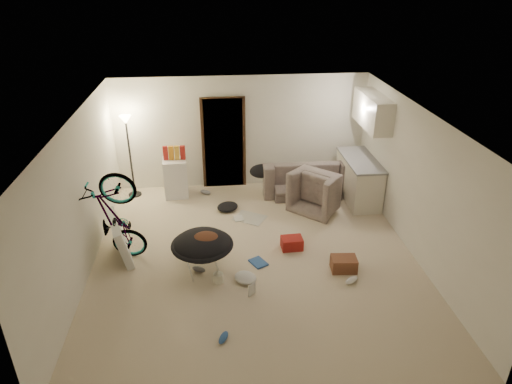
{
  "coord_description": "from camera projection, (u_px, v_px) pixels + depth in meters",
  "views": [
    {
      "loc": [
        -0.65,
        -6.58,
        4.52
      ],
      "look_at": [
        0.08,
        0.6,
        0.96
      ],
      "focal_mm": 32.0,
      "sensor_mm": 36.0,
      "label": 1
    }
  ],
  "objects": [
    {
      "name": "snack_box_1",
      "position": [
        171.0,
        153.0,
        9.63
      ],
      "size": [
        0.11,
        0.09,
        0.3
      ],
      "primitive_type": "cube",
      "rotation": [
        0.0,
        0.0,
        -0.17
      ],
      "color": "orange",
      "rests_on": "mini_fridge"
    },
    {
      "name": "door_trim",
      "position": [
        224.0,
        144.0,
        10.07
      ],
      "size": [
        0.97,
        0.04,
        2.1
      ],
      "primitive_type": "cube",
      "color": "#372113",
      "rests_on": "floor"
    },
    {
      "name": "wall_back",
      "position": [
        241.0,
        132.0,
        10.07
      ],
      "size": [
        5.5,
        0.02,
        2.5
      ],
      "primitive_type": "cube",
      "color": "white",
      "rests_on": "floor"
    },
    {
      "name": "mini_fridge",
      "position": [
        176.0,
        178.0,
        9.89
      ],
      "size": [
        0.53,
        0.53,
        0.85
      ],
      "primitive_type": "cube",
      "rotation": [
        0.0,
        0.0,
        0.07
      ],
      "color": "white",
      "rests_on": "floor"
    },
    {
      "name": "floor_lamp",
      "position": [
        128.0,
        139.0,
        9.5
      ],
      "size": [
        0.28,
        0.28,
        1.81
      ],
      "color": "black",
      "rests_on": "floor"
    },
    {
      "name": "clothes_lump_b",
      "position": [
        228.0,
        207.0,
        9.44
      ],
      "size": [
        0.6,
        0.59,
        0.14
      ],
      "primitive_type": "ellipsoid",
      "rotation": [
        0.0,
        0.0,
        0.66
      ],
      "color": "black",
      "rests_on": "floor"
    },
    {
      "name": "sofa",
      "position": [
        305.0,
        180.0,
        10.12
      ],
      "size": [
        1.89,
        0.75,
        0.55
      ],
      "primitive_type": "imported",
      "rotation": [
        0.0,
        0.0,
        3.14
      ],
      "color": "#343B34",
      "rests_on": "floor"
    },
    {
      "name": "wall_front",
      "position": [
        284.0,
        321.0,
        4.7
      ],
      "size": [
        5.5,
        0.02,
        2.5
      ],
      "primitive_type": "cube",
      "color": "white",
      "rests_on": "floor"
    },
    {
      "name": "floor",
      "position": [
        255.0,
        257.0,
        7.94
      ],
      "size": [
        5.5,
        6.0,
        0.02
      ],
      "primitive_type": "cube",
      "color": "beige",
      "rests_on": "ground"
    },
    {
      "name": "tv_box",
      "position": [
        120.0,
        238.0,
        7.83
      ],
      "size": [
        0.56,
        1.1,
        0.71
      ],
      "primitive_type": "cube",
      "rotation": [
        0.0,
        -0.21,
        0.29
      ],
      "color": "silver",
      "rests_on": "floor"
    },
    {
      "name": "snack_box_2",
      "position": [
        177.0,
        153.0,
        9.64
      ],
      "size": [
        0.1,
        0.07,
        0.3
      ],
      "primitive_type": "cube",
      "rotation": [
        0.0,
        0.0,
        0.02
      ],
      "color": "gold",
      "rests_on": "mini_fridge"
    },
    {
      "name": "armchair",
      "position": [
        322.0,
        193.0,
        9.48
      ],
      "size": [
        1.29,
        1.28,
        0.63
      ],
      "primitive_type": "imported",
      "rotation": [
        0.0,
        0.0,
        2.39
      ],
      "color": "#343B34",
      "rests_on": "floor"
    },
    {
      "name": "shoe_4",
      "position": [
        352.0,
        280.0,
        7.26
      ],
      "size": [
        0.28,
        0.24,
        0.1
      ],
      "primitive_type": "ellipsoid",
      "rotation": [
        0.0,
        0.0,
        0.59
      ],
      "color": "white",
      "rests_on": "floor"
    },
    {
      "name": "drink_case_a",
      "position": [
        344.0,
        264.0,
        7.54
      ],
      "size": [
        0.43,
        0.33,
        0.24
      ],
      "primitive_type": "cube",
      "rotation": [
        0.0,
        0.0,
        -0.08
      ],
      "color": "brown",
      "rests_on": "floor"
    },
    {
      "name": "snack_box_0",
      "position": [
        165.0,
        153.0,
        9.62
      ],
      "size": [
        0.11,
        0.09,
        0.3
      ],
      "primitive_type": "cube",
      "rotation": [
        0.0,
        0.0,
        0.2
      ],
      "color": "maroon",
      "rests_on": "mini_fridge"
    },
    {
      "name": "kitchen_counter",
      "position": [
        359.0,
        180.0,
        9.74
      ],
      "size": [
        0.6,
        1.5,
        0.88
      ],
      "primitive_type": "cube",
      "color": "white",
      "rests_on": "floor"
    },
    {
      "name": "newspaper",
      "position": [
        250.0,
        218.0,
        9.15
      ],
      "size": [
        0.75,
        0.7,
        0.01
      ],
      "primitive_type": "cube",
      "rotation": [
        0.0,
        0.0,
        1.03
      ],
      "color": "#BBB9AD",
      "rests_on": "floor"
    },
    {
      "name": "kitchen_uppers",
      "position": [
        372.0,
        111.0,
        9.09
      ],
      "size": [
        0.38,
        1.4,
        0.65
      ],
      "primitive_type": "cube",
      "color": "white",
      "rests_on": "wall_right"
    },
    {
      "name": "clothes_lump_c",
      "position": [
        245.0,
        278.0,
        7.3
      ],
      "size": [
        0.49,
        0.5,
        0.12
      ],
      "primitive_type": "ellipsoid",
      "rotation": [
        0.0,
        0.0,
        -0.83
      ],
      "color": "silver",
      "rests_on": "floor"
    },
    {
      "name": "wall_right",
      "position": [
        419.0,
        185.0,
        7.63
      ],
      "size": [
        0.02,
        6.0,
        2.5
      ],
      "primitive_type": "cube",
      "color": "white",
      "rests_on": "floor"
    },
    {
      "name": "shoe_3",
      "position": [
        199.0,
        269.0,
        7.53
      ],
      "size": [
        0.26,
        0.19,
        0.09
      ],
      "primitive_type": "ellipsoid",
      "rotation": [
        0.0,
        0.0,
        -0.46
      ],
      "color": "slate",
      "rests_on": "floor"
    },
    {
      "name": "bicycle",
      "position": [
        118.0,
        237.0,
        7.64
      ],
      "size": [
        1.81,
        0.96,
        1.0
      ],
      "primitive_type": "imported",
      "rotation": [
        0.0,
        -0.17,
        1.45
      ],
      "color": "black",
      "rests_on": "floor"
    },
    {
      "name": "book_asset",
      "position": [
        248.0,
        297.0,
        6.96
      ],
      "size": [
        0.24,
        0.25,
        0.02
      ],
      "primitive_type": "imported",
      "rotation": [
        0.0,
        0.0,
        0.67
      ],
      "color": "maroon",
      "rests_on": "floor"
    },
    {
      "name": "ceiling",
      "position": [
        255.0,
        117.0,
        6.82
      ],
      "size": [
        5.5,
        6.0,
        0.02
      ],
      "primitive_type": "cube",
      "color": "white",
      "rests_on": "wall_back"
    },
    {
      "name": "wall_left",
      "position": [
        80.0,
        200.0,
        7.13
      ],
      "size": [
        0.02,
        6.0,
        2.5
      ],
      "primitive_type": "cube",
      "color": "white",
      "rests_on": "floor"
    },
    {
      "name": "sofa_drape",
      "position": [
        262.0,
        171.0,
        9.92
      ],
      "size": [
        0.62,
        0.53,
        0.28
      ],
      "primitive_type": "ellipsoid",
      "rotation": [
        0.0,
        0.0,
        0.13
      ],
      "color": "black",
      "rests_on": "sofa"
    },
    {
      "name": "shoe_2",
      "position": [
        223.0,
        337.0,
        6.14
      ],
      "size": [
        0.19,
        0.26,
        0.09
      ],
      "primitive_type": "ellipsoid",
      "rotation": [
        0.0,
        0.0,
        1.13
      ],
      "color": "#2A529A",
      "rests_on": "floor"
    },
    {
      "name": "shoe_1",
      "position": [
        205.0,
        192.0,
        10.1
      ],
      "size": [
        0.27,
        0.22,
        0.1
      ],
      "primitive_type": "ellipsoid",
      "rotation": [
        0.0,
        0.0,
        -0.55
      ],
      "color": "slate",
      "rests_on": "floor"
    },
    {
      "name": "counter_top",
      "position": [
        361.0,
        160.0,
        9.54
      ],
      "size": [
        0.64,
        1.54,
        0.04
      ],
      "primitive_type": "cube",
      "color": "gray",
      "rests_on": "kitchen_counter"
    },
    {
      "name": "drink_case_b",
      "position": [
        292.0,
        243.0,
        8.12
      ],
      "size": [
        0.38,
        0.29,
        0.22
      ],
      "primitive_type": "cube",
      "rotation": [
        0.0,
        0.0,
        0.04
      ],
      "color": "maroon",
      "rests_on": "floor"
    },
    {
      "name": "juicer",
      "position": [
        218.0,
        277.0,
        7.25
      ],
      "size": [
        0.16,
        0.16,
        0.23
      ],
      "color": "silver",
      "rests_on": "floor"
    },
    {
      "name": "saucer_chair",
      "position": [
        203.0,
        250.0,
        7.37
      ],
      "size": [
        1.01,
        1.01,
        0.71
      ],
      "color": "silver",
      "rests_on": "floor"
    },
    {
      "name": "book_blue",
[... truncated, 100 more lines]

